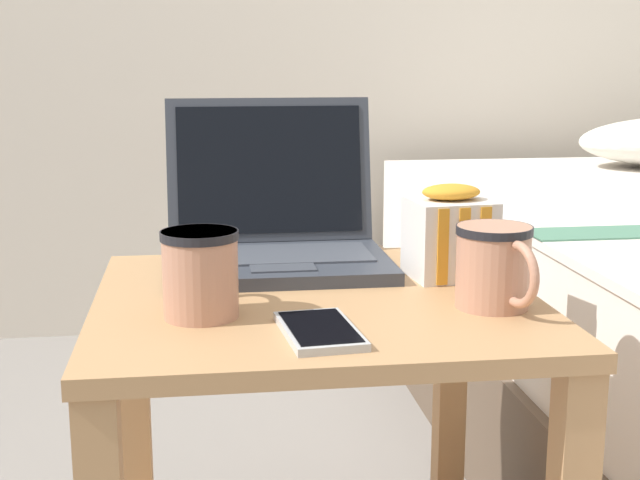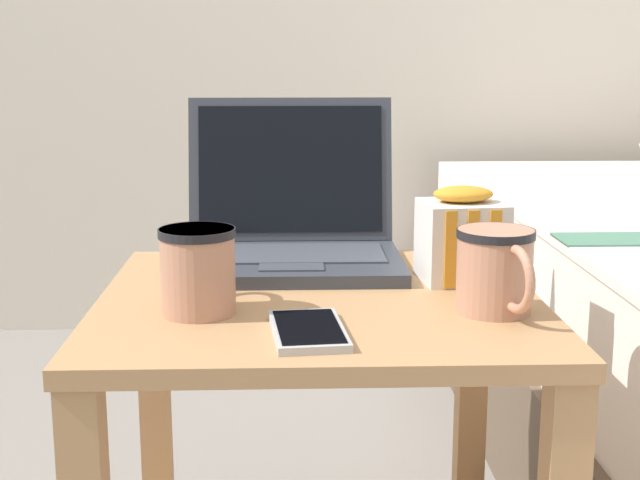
% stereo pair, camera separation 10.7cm
% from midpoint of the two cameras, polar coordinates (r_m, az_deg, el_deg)
% --- Properties ---
extents(bedside_table, '(0.55, 0.52, 0.55)m').
position_cam_midpoint_polar(bedside_table, '(1.19, -2.89, -12.80)').
color(bedside_table, tan).
rests_on(bedside_table, ground_plane).
extents(laptop, '(0.31, 0.27, 0.23)m').
position_cam_midpoint_polar(laptop, '(1.29, -5.24, 0.53)').
color(laptop, '#333842').
rests_on(laptop, bedside_table).
extents(mug_front_left, '(0.09, 0.13, 0.10)m').
position_cam_midpoint_polar(mug_front_left, '(1.04, -10.59, -1.87)').
color(mug_front_left, tan).
rests_on(mug_front_left, bedside_table).
extents(mug_front_right, '(0.09, 0.13, 0.10)m').
position_cam_midpoint_polar(mug_front_right, '(1.07, 8.34, -1.49)').
color(mug_front_right, tan).
rests_on(mug_front_right, bedside_table).
extents(snack_bag, '(0.12, 0.11, 0.13)m').
position_cam_midpoint_polar(snack_bag, '(1.21, 5.84, 0.31)').
color(snack_bag, silver).
rests_on(snack_bag, bedside_table).
extents(cell_phone, '(0.09, 0.14, 0.01)m').
position_cam_midpoint_polar(cell_phone, '(0.97, -3.20, -5.85)').
color(cell_phone, '#B7BABC').
rests_on(cell_phone, bedside_table).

